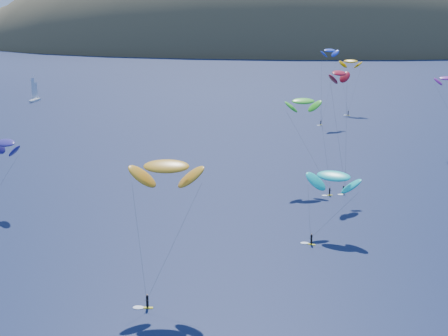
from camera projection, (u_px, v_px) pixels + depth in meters
The scene contains 10 objects.
island at pixel (308, 57), 590.58m from camera, with size 730.00×300.00×210.00m.
sailboat at pixel (35, 99), 263.47m from camera, with size 8.87×7.69×11.08m.
kitesurfer_2 at pixel (166, 167), 87.97m from camera, with size 10.17×9.44×21.44m.
kitesurfer_3 at pixel (303, 101), 140.57m from camera, with size 11.02×12.46×21.55m.
kitesurfer_4 at pixel (330, 51), 211.99m from camera, with size 7.90×9.78×26.81m.
kitesurfer_5 at pixel (334, 176), 112.26m from camera, with size 10.65×11.15×13.38m.
kitesurfer_6 at pixel (447, 79), 171.82m from camera, with size 10.39×10.09×22.26m.
kitesurfer_9 at pixel (339, 74), 135.31m from camera, with size 6.93×9.02×28.01m.
kitesurfer_10 at pixel (6, 143), 125.47m from camera, with size 9.00×11.93×15.86m.
kitesurfer_11 at pixel (351, 61), 234.26m from camera, with size 9.13×12.56×21.42m.
Camera 1 is at (3.23, -39.48, 41.34)m, focal length 50.00 mm.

